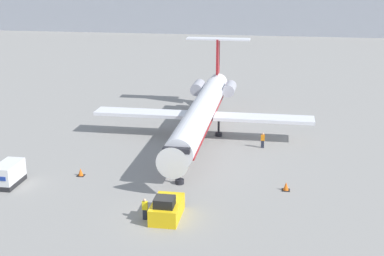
{
  "coord_description": "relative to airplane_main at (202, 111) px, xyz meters",
  "views": [
    {
      "loc": [
        8.13,
        -35.46,
        18.33
      ],
      "look_at": [
        0.0,
        13.94,
        3.07
      ],
      "focal_mm": 50.0,
      "sensor_mm": 36.0,
      "label": 1
    }
  ],
  "objects": [
    {
      "name": "ground_plane",
      "position": [
        -0.04,
        -20.49,
        -3.09
      ],
      "size": [
        600.0,
        600.0,
        0.0
      ],
      "primitive_type": "plane",
      "color": "gray"
    },
    {
      "name": "terminal_building",
      "position": [
        -0.04,
        99.51,
        3.4
      ],
      "size": [
        180.0,
        16.8,
        12.93
      ],
      "color": "#9EA3AD",
      "rests_on": "ground"
    },
    {
      "name": "airplane_main",
      "position": [
        0.0,
        0.0,
        0.0
      ],
      "size": [
        24.27,
        31.84,
        9.17
      ],
      "color": "white",
      "rests_on": "ground"
    },
    {
      "name": "pushback_tug",
      "position": [
        0.23,
        -19.92,
        -2.34
      ],
      "size": [
        2.1,
        3.84,
        1.98
      ],
      "color": "yellow",
      "rests_on": "ground"
    },
    {
      "name": "luggage_cart",
      "position": [
        -14.63,
        -15.96,
        -2.1
      ],
      "size": [
        1.66,
        3.26,
        1.99
      ],
      "color": "#232326",
      "rests_on": "ground"
    },
    {
      "name": "worker_near_tug",
      "position": [
        -1.32,
        -20.5,
        -2.21
      ],
      "size": [
        0.4,
        0.24,
        1.69
      ],
      "color": "#232838",
      "rests_on": "ground"
    },
    {
      "name": "worker_by_wing",
      "position": [
        6.78,
        -2.41,
        -2.24
      ],
      "size": [
        0.4,
        0.24,
        1.65
      ],
      "color": "#232838",
      "rests_on": "ground"
    },
    {
      "name": "traffic_cone_left",
      "position": [
        -9.25,
        -12.98,
        -2.75
      ],
      "size": [
        0.65,
        0.65,
        0.73
      ],
      "color": "black",
      "rests_on": "ground"
    },
    {
      "name": "traffic_cone_right",
      "position": [
        9.17,
        -13.28,
        -2.75
      ],
      "size": [
        0.67,
        0.67,
        0.73
      ],
      "color": "black",
      "rests_on": "ground"
    }
  ]
}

